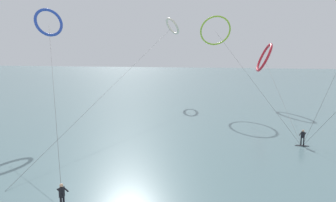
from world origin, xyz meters
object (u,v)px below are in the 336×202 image
Objects in this scene: kite_lime at (215,31)px; kite_cobalt at (49,22)px; surfer_violet at (62,199)px; kite_ivory at (172,26)px; surfer_charcoal at (303,139)px; kite_crimson at (264,58)px.

kite_cobalt is (-20.44, -17.80, 0.10)m from kite_lime.
surfer_violet is 0.07× the size of kite_cobalt.
kite_lime is 15.15m from kite_ivory.
surfer_charcoal is 0.07× the size of kite_cobalt.
surfer_violet is 41.22m from kite_lime.
kite_ivory is 30.82m from kite_cobalt.
kite_cobalt is at bearing 121.47° from kite_ivory.
kite_ivory is 1.82× the size of kite_crimson.
surfer_violet is 0.06× the size of kite_crimson.
kite_lime is at bearing 174.05° from surfer_violet.
kite_lime reaches higher than surfer_violet.
kite_cobalt is (-31.07, 4.03, 12.64)m from surfer_charcoal.
kite_cobalt is at bearing 32.61° from surfer_charcoal.
kite_ivory is at bearing -172.51° from surfer_violet.
kite_crimson is at bearing -20.94° from kite_cobalt.
kite_lime is 0.85× the size of kite_crimson.
kite_ivory is at bearing 13.19° from kite_cobalt.
surfer_violet is 45.36m from kite_crimson.
surfer_violet is at bearing -112.64° from kite_cobalt.
surfer_charcoal is (16.66, 16.97, 0.00)m from surfer_violet.
kite_crimson is (14.63, 42.20, 7.93)m from surfer_violet.
kite_lime reaches higher than kite_crimson.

